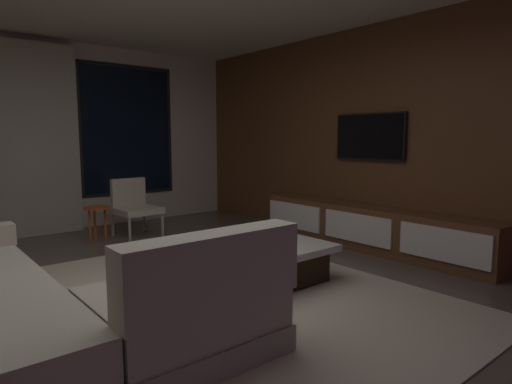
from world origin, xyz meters
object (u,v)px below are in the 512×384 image
at_px(media_console, 371,229).
at_px(mounted_tv, 369,137).
at_px(coffee_table, 254,261).
at_px(accent_chair_near_window, 134,204).
at_px(book_stack_on_coffee_table, 237,239).
at_px(side_stool, 97,213).
at_px(sectional_couch, 27,310).

relative_size(media_console, mounted_tv, 3.16).
xyz_separation_m(coffee_table, accent_chair_near_window, (-0.05, 2.52, 0.25)).
relative_size(book_stack_on_coffee_table, side_stool, 0.66).
bearing_deg(book_stack_on_coffee_table, coffee_table, -38.80).
bearing_deg(mounted_tv, side_stool, 137.83).
xyz_separation_m(sectional_couch, coffee_table, (1.97, 0.23, -0.10)).
relative_size(coffee_table, media_console, 0.37).
xyz_separation_m(coffee_table, mounted_tv, (1.98, 0.17, 1.16)).
bearing_deg(side_stool, sectional_couch, -117.40).
xyz_separation_m(coffee_table, side_stool, (-0.57, 2.48, 0.19)).
bearing_deg(media_console, mounted_tv, 47.60).
xyz_separation_m(sectional_couch, book_stack_on_coffee_table, (1.86, 0.32, 0.11)).
relative_size(sectional_couch, mounted_tv, 2.55).
bearing_deg(book_stack_on_coffee_table, media_console, -3.77).
height_order(book_stack_on_coffee_table, side_stool, side_stool).
xyz_separation_m(accent_chair_near_window, side_stool, (-0.52, -0.04, -0.06)).
distance_m(book_stack_on_coffee_table, accent_chair_near_window, 2.42).
relative_size(sectional_couch, book_stack_on_coffee_table, 8.18).
relative_size(book_stack_on_coffee_table, media_console, 0.10).
relative_size(book_stack_on_coffee_table, mounted_tv, 0.31).
relative_size(accent_chair_near_window, media_console, 0.25).
xyz_separation_m(sectional_couch, media_console, (3.77, 0.20, -0.04)).
height_order(book_stack_on_coffee_table, accent_chair_near_window, accent_chair_near_window).
height_order(sectional_couch, media_console, sectional_couch).
bearing_deg(coffee_table, media_console, -0.98).
distance_m(media_console, mounted_tv, 1.13).
distance_m(sectional_couch, mounted_tv, 4.11).
distance_m(coffee_table, book_stack_on_coffee_table, 0.26).
relative_size(accent_chair_near_window, mounted_tv, 0.80).
bearing_deg(media_console, accent_chair_near_window, 125.94).
bearing_deg(mounted_tv, book_stack_on_coffee_table, -178.04).
xyz_separation_m(accent_chair_near_window, media_console, (1.85, -2.55, -0.18)).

